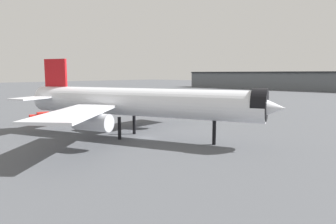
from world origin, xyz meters
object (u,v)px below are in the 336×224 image
at_px(traffic_cone_near_nose, 167,114).
at_px(service_truck_front, 40,117).
at_px(airliner_near_gate, 136,103).
at_px(baggage_tug_wing, 79,115).
at_px(traffic_cone_wingtip, 185,115).

bearing_deg(traffic_cone_near_nose, service_truck_front, -113.68).
relative_size(airliner_near_gate, baggage_tug_wing, 16.77).
xyz_separation_m(airliner_near_gate, traffic_cone_near_nose, (-19.58, 31.66, -7.40)).
xyz_separation_m(baggage_tug_wing, traffic_cone_near_nose, (15.38, 24.72, -0.59)).
bearing_deg(service_truck_front, airliner_near_gate, 113.89).
bearing_deg(traffic_cone_wingtip, traffic_cone_near_nose, -159.48).
height_order(airliner_near_gate, service_truck_front, airliner_near_gate).
bearing_deg(airliner_near_gate, traffic_cone_near_nose, 102.40).
bearing_deg(airliner_near_gate, traffic_cone_wingtip, 92.60).
relative_size(airliner_near_gate, service_truck_front, 10.11).
bearing_deg(service_truck_front, traffic_cone_near_nose, 171.99).
xyz_separation_m(traffic_cone_near_nose, traffic_cone_wingtip, (5.94, 2.22, -0.03)).
bearing_deg(baggage_tug_wing, airliner_near_gate, 48.01).
relative_size(service_truck_front, traffic_cone_wingtip, 8.36).
bearing_deg(traffic_cone_near_nose, baggage_tug_wing, -121.89).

